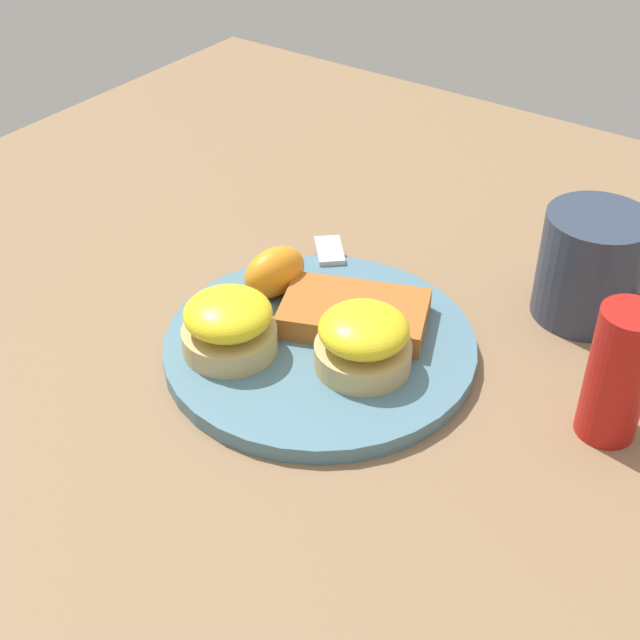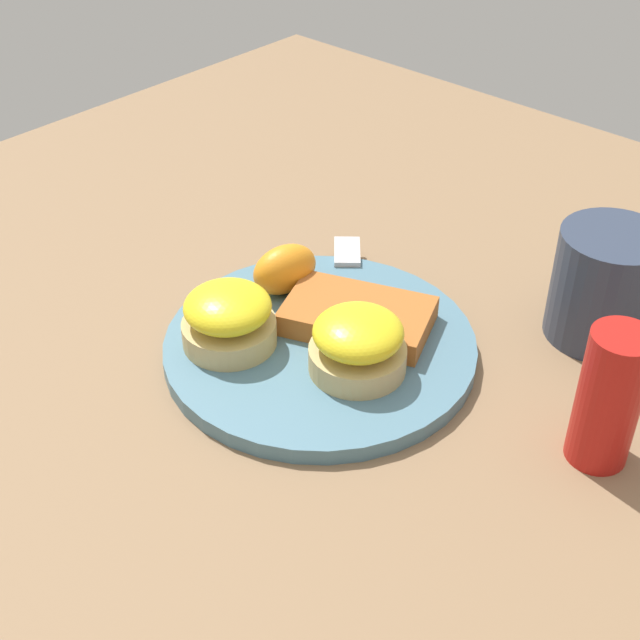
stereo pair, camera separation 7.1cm
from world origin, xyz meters
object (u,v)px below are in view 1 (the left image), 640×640
at_px(sandwich_benedict_left, 229,325).
at_px(cup, 592,267).
at_px(hashbrown_patty, 354,313).
at_px(orange_wedge, 275,272).
at_px(condiment_bottle, 618,374).
at_px(sandwich_benedict_right, 363,341).
at_px(fork, 339,295).

bearing_deg(sandwich_benedict_left, cup, 48.06).
bearing_deg(hashbrown_patty, sandwich_benedict_left, -125.47).
relative_size(sandwich_benedict_left, orange_wedge, 1.27).
bearing_deg(hashbrown_patty, cup, 44.69).
height_order(sandwich_benedict_left, condiment_bottle, condiment_bottle).
height_order(cup, condiment_bottle, condiment_bottle).
distance_m(orange_wedge, cup, 0.27).
relative_size(orange_wedge, cup, 0.50).
height_order(hashbrown_patty, cup, cup).
bearing_deg(sandwich_benedict_right, orange_wedge, 161.30).
distance_m(orange_wedge, fork, 0.06).
distance_m(sandwich_benedict_left, hashbrown_patty, 0.11).
relative_size(sandwich_benedict_right, hashbrown_patty, 0.64).
distance_m(hashbrown_patty, fork, 0.04).
bearing_deg(fork, orange_wedge, -150.98).
xyz_separation_m(sandwich_benedict_right, fork, (-0.07, 0.07, -0.02)).
distance_m(sandwich_benedict_left, condiment_bottle, 0.29).
bearing_deg(cup, orange_wedge, -146.93).
relative_size(sandwich_benedict_right, fork, 0.43).
distance_m(cup, condiment_bottle, 0.15).
height_order(hashbrown_patty, fork, hashbrown_patty).
distance_m(sandwich_benedict_left, sandwich_benedict_right, 0.11).
height_order(fork, cup, cup).
relative_size(fork, cup, 1.49).
bearing_deg(sandwich_benedict_left, sandwich_benedict_right, 24.23).
relative_size(cup, condiment_bottle, 1.10).
height_order(sandwich_benedict_right, orange_wedge, sandwich_benedict_right).
relative_size(hashbrown_patty, condiment_bottle, 1.10).
bearing_deg(sandwich_benedict_right, cup, 59.65).
height_order(hashbrown_patty, orange_wedge, orange_wedge).
bearing_deg(fork, sandwich_benedict_left, -105.46).
bearing_deg(orange_wedge, fork, 29.02).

